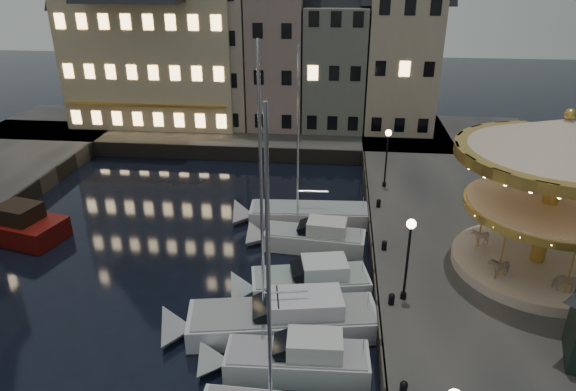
# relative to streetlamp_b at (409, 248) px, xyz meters

# --- Properties ---
(ground) EXTENTS (160.00, 160.00, 0.00)m
(ground) POSITION_rel_streetlamp_b_xyz_m (-7.20, -1.00, -4.02)
(ground) COLOR black
(ground) RESTS_ON ground
(quay_east) EXTENTS (16.00, 56.00, 1.30)m
(quay_east) POSITION_rel_streetlamp_b_xyz_m (6.80, 5.00, -3.37)
(quay_east) COLOR #474442
(quay_east) RESTS_ON ground
(quay_north) EXTENTS (44.00, 12.00, 1.30)m
(quay_north) POSITION_rel_streetlamp_b_xyz_m (-15.20, 27.00, -3.37)
(quay_north) COLOR #474442
(quay_north) RESTS_ON ground
(quaywall_e) EXTENTS (0.15, 44.00, 1.30)m
(quaywall_e) POSITION_rel_streetlamp_b_xyz_m (-1.20, 5.00, -3.37)
(quaywall_e) COLOR #47423A
(quaywall_e) RESTS_ON ground
(quaywall_n) EXTENTS (48.00, 0.15, 1.30)m
(quaywall_n) POSITION_rel_streetlamp_b_xyz_m (-13.20, 21.00, -3.37)
(quaywall_n) COLOR #47423A
(quaywall_n) RESTS_ON ground
(streetlamp_b) EXTENTS (0.44, 0.44, 4.17)m
(streetlamp_b) POSITION_rel_streetlamp_b_xyz_m (0.00, 0.00, 0.00)
(streetlamp_b) COLOR black
(streetlamp_b) RESTS_ON quay_east
(streetlamp_c) EXTENTS (0.44, 0.44, 4.17)m
(streetlamp_c) POSITION_rel_streetlamp_b_xyz_m (0.00, 13.50, 0.00)
(streetlamp_c) COLOR black
(streetlamp_c) RESTS_ON quay_east
(bollard_a) EXTENTS (0.30, 0.30, 0.57)m
(bollard_a) POSITION_rel_streetlamp_b_xyz_m (-0.60, -6.00, -2.41)
(bollard_a) COLOR black
(bollard_a) RESTS_ON quay_east
(bollard_b) EXTENTS (0.30, 0.30, 0.57)m
(bollard_b) POSITION_rel_streetlamp_b_xyz_m (-0.60, -0.50, -2.41)
(bollard_b) COLOR black
(bollard_b) RESTS_ON quay_east
(bollard_c) EXTENTS (0.30, 0.30, 0.57)m
(bollard_c) POSITION_rel_streetlamp_b_xyz_m (-0.60, 4.50, -2.41)
(bollard_c) COLOR black
(bollard_c) RESTS_ON quay_east
(bollard_d) EXTENTS (0.30, 0.30, 0.57)m
(bollard_d) POSITION_rel_streetlamp_b_xyz_m (-0.60, 10.00, -2.41)
(bollard_d) COLOR black
(bollard_d) RESTS_ON quay_east
(townhouse_na) EXTENTS (5.50, 8.00, 12.80)m
(townhouse_na) POSITION_rel_streetlamp_b_xyz_m (-26.70, 29.00, 3.76)
(townhouse_na) COLOR gray
(townhouse_na) RESTS_ON quay_north
(townhouse_nb) EXTENTS (6.16, 8.00, 13.80)m
(townhouse_nb) POSITION_rel_streetlamp_b_xyz_m (-21.25, 29.00, 4.26)
(townhouse_nb) COLOR gray
(townhouse_nb) RESTS_ON quay_north
(townhouse_nc) EXTENTS (6.82, 8.00, 14.80)m
(townhouse_nc) POSITION_rel_streetlamp_b_xyz_m (-15.20, 29.00, 4.76)
(townhouse_nc) COLOR #B6A08F
(townhouse_nc) RESTS_ON quay_north
(townhouse_nd) EXTENTS (5.50, 8.00, 15.80)m
(townhouse_nd) POSITION_rel_streetlamp_b_xyz_m (-9.45, 29.00, 5.26)
(townhouse_nd) COLOR gray
(townhouse_nd) RESTS_ON quay_north
(townhouse_ne) EXTENTS (6.16, 8.00, 12.80)m
(townhouse_ne) POSITION_rel_streetlamp_b_xyz_m (-4.00, 29.00, 3.76)
(townhouse_ne) COLOR slate
(townhouse_ne) RESTS_ON quay_north
(townhouse_nf) EXTENTS (6.82, 8.00, 13.80)m
(townhouse_nf) POSITION_rel_streetlamp_b_xyz_m (2.05, 29.00, 4.26)
(townhouse_nf) COLOR tan
(townhouse_nf) RESTS_ON quay_north
(hotel_corner) EXTENTS (17.60, 9.00, 16.80)m
(hotel_corner) POSITION_rel_streetlamp_b_xyz_m (-21.20, 29.00, 5.76)
(hotel_corner) COLOR beige
(hotel_corner) RESTS_ON quay_north
(motorboat_b) EXTENTS (7.03, 2.23, 2.15)m
(motorboat_b) POSITION_rel_streetlamp_b_xyz_m (-5.10, -4.02, -3.38)
(motorboat_b) COLOR silver
(motorboat_b) RESTS_ON ground
(motorboat_c) EXTENTS (9.88, 4.15, 13.07)m
(motorboat_c) POSITION_rel_streetlamp_b_xyz_m (-5.94, -1.44, -3.34)
(motorboat_c) COLOR silver
(motorboat_c) RESTS_ON ground
(motorboat_d) EXTENTS (7.15, 3.51, 2.15)m
(motorboat_d) POSITION_rel_streetlamp_b_xyz_m (-4.91, 1.71, -3.38)
(motorboat_d) COLOR silver
(motorboat_d) RESTS_ON ground
(motorboat_e) EXTENTS (7.09, 2.57, 2.15)m
(motorboat_e) POSITION_rel_streetlamp_b_xyz_m (-4.96, 6.50, -3.38)
(motorboat_e) COLOR silver
(motorboat_e) RESTS_ON ground
(motorboat_f) EXTENTS (8.89, 2.74, 11.78)m
(motorboat_f) POSITION_rel_streetlamp_b_xyz_m (-5.66, 9.80, -3.49)
(motorboat_f) COLOR silver
(motorboat_f) RESTS_ON ground
(red_fishing_boat) EXTENTS (8.56, 4.67, 6.14)m
(red_fishing_boat) POSITION_rel_streetlamp_b_xyz_m (-24.02, 6.19, -3.31)
(red_fishing_boat) COLOR #5F0D0A
(red_fishing_boat) RESTS_ON ground
(carousel) EXTENTS (9.66, 9.66, 8.46)m
(carousel) POSITION_rel_streetlamp_b_xyz_m (7.08, 3.37, 2.85)
(carousel) COLOR beige
(carousel) RESTS_ON quay_east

